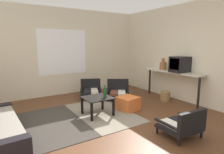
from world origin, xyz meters
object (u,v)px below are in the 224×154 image
object	(u,v)px
coffee_table	(97,101)
ottoman_orange	(128,103)
crt_television	(180,64)
console_shelf	(172,74)
armchair_striped_foreground	(183,125)
armchair_corner	(118,91)
armchair_by_window	(91,90)
wicker_basket	(165,96)
glass_bottle	(105,92)
clay_vase	(163,65)

from	to	relation	value
coffee_table	ottoman_orange	world-z (taller)	coffee_table
crt_television	console_shelf	bearing A→B (deg)	89.31
armchair_striped_foreground	crt_television	world-z (taller)	crt_television
armchair_corner	armchair_by_window	bearing A→B (deg)	140.93
wicker_basket	glass_bottle	bearing A→B (deg)	-179.14
coffee_table	console_shelf	distance (m)	2.38
armchair_striped_foreground	console_shelf	size ratio (longest dim) A/B	0.36
coffee_table	armchair_striped_foreground	world-z (taller)	armchair_striped_foreground
wicker_basket	armchair_striped_foreground	bearing A→B (deg)	-130.27
armchair_striped_foreground	console_shelf	bearing A→B (deg)	45.59
console_shelf	clay_vase	bearing A→B (deg)	90.00
armchair_by_window	armchair_corner	distance (m)	0.81
crt_television	armchair_by_window	bearing A→B (deg)	137.48
armchair_by_window	console_shelf	world-z (taller)	console_shelf
crt_television	glass_bottle	distance (m)	2.28
armchair_striped_foreground	armchair_by_window	bearing A→B (deg)	94.78
ottoman_orange	console_shelf	bearing A→B (deg)	-0.30
armchair_by_window	ottoman_orange	bearing A→B (deg)	-77.79
glass_bottle	ottoman_orange	bearing A→B (deg)	2.13
coffee_table	wicker_basket	size ratio (longest dim) A/B	2.23
crt_television	clay_vase	size ratio (longest dim) A/B	1.41
coffee_table	clay_vase	size ratio (longest dim) A/B	1.86
ottoman_orange	clay_vase	world-z (taller)	clay_vase
clay_vase	glass_bottle	world-z (taller)	clay_vase
clay_vase	wicker_basket	distance (m)	0.92
armchair_striped_foreground	crt_television	xyz separation A→B (m)	(1.59, 1.37, 0.83)
armchair_striped_foreground	ottoman_orange	xyz separation A→B (m)	(0.05, 1.64, -0.07)
armchair_by_window	ottoman_orange	xyz separation A→B (m)	(0.31, -1.42, -0.10)
armchair_corner	console_shelf	distance (m)	1.61
armchair_striped_foreground	clay_vase	xyz separation A→B (m)	(1.60, 1.97, 0.75)
armchair_corner	glass_bottle	world-z (taller)	glass_bottle
armchair_striped_foreground	crt_television	bearing A→B (deg)	40.62
clay_vase	wicker_basket	xyz separation A→B (m)	(-0.20, -0.32, -0.84)
armchair_by_window	armchair_striped_foreground	distance (m)	3.07
coffee_table	crt_television	xyz separation A→B (m)	(2.34, -0.35, 0.72)
console_shelf	glass_bottle	xyz separation A→B (m)	(-2.21, -0.02, -0.22)
clay_vase	armchair_by_window	bearing A→B (deg)	149.39
armchair_by_window	crt_television	xyz separation A→B (m)	(1.85, -1.70, 0.80)
console_shelf	ottoman_orange	bearing A→B (deg)	179.70
coffee_table	ottoman_orange	distance (m)	0.83
coffee_table	armchair_corner	bearing A→B (deg)	36.48
wicker_basket	coffee_table	bearing A→B (deg)	178.05
armchair_by_window	ottoman_orange	distance (m)	1.46
clay_vase	coffee_table	bearing A→B (deg)	-173.92
coffee_table	glass_bottle	distance (m)	0.26
armchair_by_window	armchair_striped_foreground	world-z (taller)	armchair_by_window
coffee_table	ottoman_orange	bearing A→B (deg)	-5.57
armchair_corner	glass_bottle	xyz separation A→B (m)	(-0.99, -0.94, 0.29)
ottoman_orange	crt_television	world-z (taller)	crt_television
console_shelf	armchair_by_window	bearing A→B (deg)	142.29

